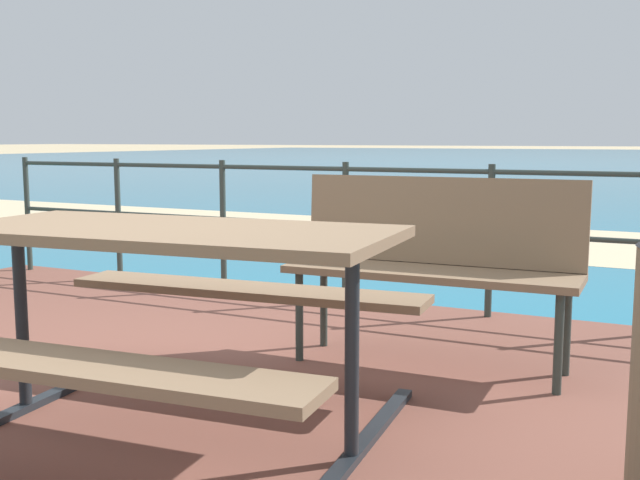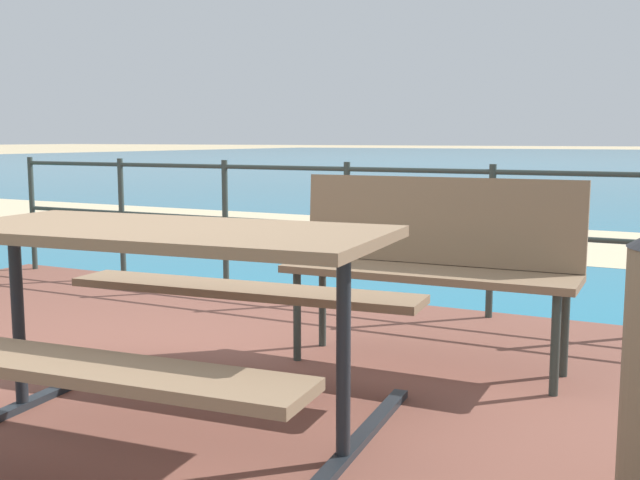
# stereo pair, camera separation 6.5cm
# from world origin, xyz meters

# --- Properties ---
(ground_plane) EXTENTS (240.00, 240.00, 0.00)m
(ground_plane) POSITION_xyz_m (0.00, 0.00, 0.00)
(ground_plane) COLOR tan
(patio_paving) EXTENTS (6.40, 5.20, 0.06)m
(patio_paving) POSITION_xyz_m (0.00, 0.00, 0.03)
(patio_paving) COLOR brown
(patio_paving) RESTS_ON ground
(beach_strip) EXTENTS (54.04, 3.68, 0.01)m
(beach_strip) POSITION_xyz_m (0.00, 6.52, 0.01)
(beach_strip) COLOR beige
(beach_strip) RESTS_ON ground
(picnic_table) EXTENTS (1.78, 1.61, 0.79)m
(picnic_table) POSITION_xyz_m (0.39, 0.02, 0.66)
(picnic_table) COLOR #7A6047
(picnic_table) RESTS_ON patio_paving
(park_bench) EXTENTS (1.42, 0.45, 0.92)m
(park_bench) POSITION_xyz_m (0.98, 1.34, 0.62)
(park_bench) COLOR #7A6047
(park_bench) RESTS_ON patio_paving
(railing_fence) EXTENTS (5.94, 0.04, 0.95)m
(railing_fence) POSITION_xyz_m (0.00, 2.45, 0.65)
(railing_fence) COLOR #2D3833
(railing_fence) RESTS_ON patio_paving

